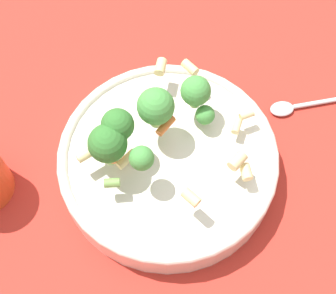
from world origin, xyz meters
TOP-DOWN VIEW (x-y plane):
  - ground_plane at (0.00, 0.00)m, footprint 3.00×3.00m
  - bowl at (0.00, 0.00)m, footprint 0.29×0.29m
  - pasta_salad at (0.01, -0.03)m, footprint 0.21×0.20m
  - spoon at (-0.20, 0.11)m, footprint 0.13×0.12m

SIDE VIEW (x-z plane):
  - ground_plane at x=0.00m, z-range 0.00..0.00m
  - spoon at x=-0.20m, z-range 0.00..0.01m
  - bowl at x=0.00m, z-range 0.00..0.06m
  - pasta_salad at x=0.01m, z-range 0.06..0.14m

